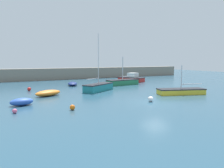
{
  "coord_description": "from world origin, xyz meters",
  "views": [
    {
      "loc": [
        -13.88,
        -16.6,
        4.1
      ],
      "look_at": [
        0.08,
        9.2,
        0.95
      ],
      "focal_mm": 35.0,
      "sensor_mm": 36.0,
      "label": 1
    }
  ],
  "objects": [
    {
      "name": "sailboat_short_mast",
      "position": [
        5.17,
        14.81,
        0.49
      ],
      "size": [
        5.84,
        2.34,
        4.74
      ],
      "rotation": [
        0.0,
        0.0,
        3.24
      ],
      "color": "#287A4C",
      "rests_on": "ground_plane"
    },
    {
      "name": "mooring_buoy_pink",
      "position": [
        -12.63,
        1.69,
        0.19
      ],
      "size": [
        0.37,
        0.37,
        0.37
      ],
      "primitive_type": "sphere",
      "color": "#EA668C",
      "rests_on": "ground_plane"
    },
    {
      "name": "harbor_breakwater",
      "position": [
        0.0,
        30.84,
        1.23
      ],
      "size": [
        62.34,
        2.6,
        2.46
      ],
      "primitive_type": "cube",
      "color": "gray",
      "rests_on": "ground_plane"
    },
    {
      "name": "ground_plane",
      "position": [
        0.0,
        0.0,
        -0.1
      ],
      "size": [
        120.0,
        120.0,
        0.2
      ],
      "primitive_type": "cube",
      "color": "#284C60"
    },
    {
      "name": "sailboat_tall_mast",
      "position": [
        -1.57,
        9.96,
        0.53
      ],
      "size": [
        5.24,
        4.16,
        7.67
      ],
      "rotation": [
        0.0,
        0.0,
        0.56
      ],
      "color": "teal",
      "rests_on": "ground_plane"
    },
    {
      "name": "rowboat_blue_near",
      "position": [
        -8.47,
        9.08,
        0.34
      ],
      "size": [
        3.56,
        2.6,
        0.69
      ],
      "rotation": [
        0.0,
        0.0,
        0.4
      ],
      "color": "orange",
      "rests_on": "ground_plane"
    },
    {
      "name": "mooring_buoy_red",
      "position": [
        -9.81,
        14.53,
        0.25
      ],
      "size": [
        0.5,
        0.5,
        0.5
      ],
      "primitive_type": "sphere",
      "color": "red",
      "rests_on": "ground_plane"
    },
    {
      "name": "mooring_buoy_white",
      "position": [
        -0.24,
        0.48,
        0.27
      ],
      "size": [
        0.55,
        0.55,
        0.55
      ],
      "primitive_type": "sphere",
      "color": "white",
      "rests_on": "ground_plane"
    },
    {
      "name": "mooring_buoy_orange",
      "position": [
        -8.29,
        0.67,
        0.23
      ],
      "size": [
        0.45,
        0.45,
        0.45
      ],
      "primitive_type": "sphere",
      "color": "orange",
      "rests_on": "ground_plane"
    },
    {
      "name": "sailboat_twin_hulled",
      "position": [
        6.14,
        2.63,
        0.36
      ],
      "size": [
        6.04,
        3.57,
        3.52
      ],
      "rotation": [
        0.0,
        0.0,
        2.82
      ],
      "color": "yellow",
      "rests_on": "ground_plane"
    },
    {
      "name": "rowboat_white_midwater",
      "position": [
        -2.57,
        18.05,
        0.3
      ],
      "size": [
        2.43,
        3.61,
        0.6
      ],
      "rotation": [
        0.0,
        0.0,
        4.4
      ],
      "color": "navy",
      "rests_on": "ground_plane"
    },
    {
      "name": "fishing_dinghy_green",
      "position": [
        -11.8,
        4.65,
        0.35
      ],
      "size": [
        2.22,
        1.46,
        0.7
      ],
      "rotation": [
        0.0,
        0.0,
        3.29
      ],
      "color": "#2D56B7",
      "rests_on": "ground_plane"
    },
    {
      "name": "motorboat_with_cabin",
      "position": [
        9.82,
        19.14,
        0.63
      ],
      "size": [
        4.08,
        5.51,
        1.72
      ],
      "rotation": [
        0.0,
        0.0,
        2.02
      ],
      "color": "red",
      "rests_on": "ground_plane"
    }
  ]
}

